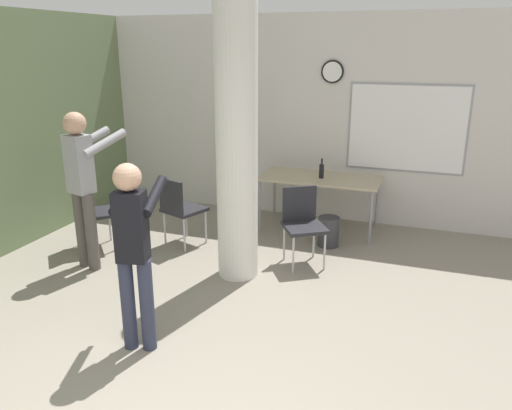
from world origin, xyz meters
name	(u,v)px	position (x,y,z in m)	size (l,w,h in m)	color
wall_back	(341,121)	(0.01, 5.06, 1.40)	(8.00, 0.15, 2.80)	silver
support_pillar	(237,148)	(-0.64, 2.84, 1.40)	(0.43, 0.43, 2.80)	silver
folding_table	(320,180)	(-0.13, 4.51, 0.68)	(1.58, 0.77, 0.73)	tan
bottle_on_table	(321,171)	(-0.10, 4.45, 0.83)	(0.06, 0.06, 0.26)	black
waste_bin	(329,231)	(0.12, 3.96, 0.19)	(0.26, 0.26, 0.37)	#38383D
chair_by_left_wall	(88,209)	(-2.59, 2.88, 0.51)	(0.62, 0.62, 0.87)	#232328
chair_table_front	(303,220)	(-0.06, 3.37, 0.51)	(0.61, 0.61, 0.87)	#232328
chair_near_pillar	(180,206)	(-1.61, 3.35, 0.51)	(0.56, 0.56, 0.87)	#232328
person_playing_front	(134,243)	(-0.89, 1.29, 0.92)	(0.44, 0.61, 1.56)	#2D3347
person_watching_back	(83,179)	(-2.27, 2.46, 1.02)	(0.51, 0.69, 1.74)	#514C47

